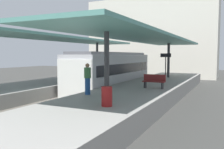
{
  "coord_description": "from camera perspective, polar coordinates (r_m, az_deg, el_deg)",
  "views": [
    {
      "loc": [
        8.99,
        -15.03,
        3.06
      ],
      "look_at": [
        0.75,
        1.94,
        1.56
      ],
      "focal_mm": 39.18,
      "sensor_mm": 36.0,
      "label": 1
    }
  ],
  "objects": [
    {
      "name": "rail_far_side",
      "position": [
        17.38,
        -2.91,
        -4.71
      ],
      "size": [
        0.08,
        28.0,
        0.14
      ],
      "primitive_type": "cube",
      "color": "slate",
      "rests_on": "track_ballast"
    },
    {
      "name": "commuter_train",
      "position": [
        20.6,
        -0.05,
        0.83
      ],
      "size": [
        2.78,
        11.09,
        3.1
      ],
      "color": "#ADADB2",
      "rests_on": "track_ballast"
    },
    {
      "name": "canopy_right",
      "position": [
        17.27,
        8.43,
        8.24
      ],
      "size": [
        4.18,
        21.0,
        3.31
      ],
      "color": "#333335",
      "rests_on": "platform_right"
    },
    {
      "name": "rail_near_side",
      "position": [
        18.11,
        -6.91,
        -4.36
      ],
      "size": [
        0.08,
        28.0,
        0.14
      ],
      "primitive_type": "cube",
      "color": "slate",
      "rests_on": "track_ballast"
    },
    {
      "name": "platform_bench",
      "position": [
        15.41,
        9.78,
        -1.47
      ],
      "size": [
        1.4,
        0.41,
        0.86
      ],
      "color": "black",
      "rests_on": "platform_right"
    },
    {
      "name": "track_ballast",
      "position": [
        17.76,
        -4.95,
        -5.07
      ],
      "size": [
        3.2,
        28.0,
        0.2
      ],
      "primitive_type": "cube",
      "color": "#59544C",
      "rests_on": "ground_plane"
    },
    {
      "name": "platform_left",
      "position": [
        19.9,
        -14.4,
        -3.0
      ],
      "size": [
        4.4,
        28.0,
        1.0
      ],
      "primitive_type": "cube",
      "color": "gray",
      "rests_on": "ground_plane"
    },
    {
      "name": "station_building_backdrop",
      "position": [
        36.64,
        9.35,
        8.3
      ],
      "size": [
        18.0,
        6.0,
        11.0
      ],
      "primitive_type": "cube",
      "color": "beige",
      "rests_on": "ground_plane"
    },
    {
      "name": "platform_right",
      "position": [
        16.11,
        6.77,
        -4.64
      ],
      "size": [
        4.4,
        28.0,
        1.0
      ],
      "primitive_type": "cube",
      "color": "gray",
      "rests_on": "ground_plane"
    },
    {
      "name": "litter_bin",
      "position": [
        9.89,
        -1.21,
        -5.13
      ],
      "size": [
        0.44,
        0.44,
        0.8
      ],
      "primitive_type": "cylinder",
      "color": "maroon",
      "rests_on": "platform_right"
    },
    {
      "name": "canopy_left",
      "position": [
        20.87,
        -12.11,
        8.09
      ],
      "size": [
        4.18,
        21.0,
        3.52
      ],
      "color": "#333335",
      "rests_on": "platform_left"
    },
    {
      "name": "platform_sign",
      "position": [
        21.31,
        12.41,
        3.26
      ],
      "size": [
        0.9,
        0.08,
        2.21
      ],
      "color": "#262628",
      "rests_on": "platform_right"
    },
    {
      "name": "ground_plane",
      "position": [
        17.78,
        -4.94,
        -5.39
      ],
      "size": [
        80.0,
        80.0,
        0.0
      ],
      "primitive_type": "plane",
      "color": "#383835"
    },
    {
      "name": "passenger_near_bench",
      "position": [
        12.83,
        -5.73,
        -0.9
      ],
      "size": [
        0.36,
        0.36,
        1.64
      ],
      "color": "navy",
      "rests_on": "platform_right"
    }
  ]
}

